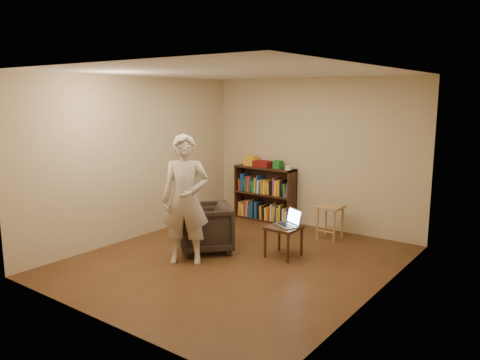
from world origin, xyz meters
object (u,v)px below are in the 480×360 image
Objects in this scene: bookshelf at (265,197)px; side_table at (284,231)px; armchair at (205,228)px; laptop at (289,222)px; person at (186,200)px; stool at (330,212)px.

side_table is (1.34, -1.53, -0.07)m from bookshelf.
armchair is (0.25, -2.00, -0.09)m from bookshelf.
armchair is 1.72× the size of side_table.
laptop is (1.39, -1.46, 0.07)m from bookshelf.
bookshelf is at bearing 64.02° from person.
person reaches higher than stool.
bookshelf is 2.21× the size of stool.
laptop is 1.53m from person.
stool is 1.31× the size of laptop.
armchair reaches higher than stool.
stool is 2.08m from armchair.
side_table is 0.16m from laptop.
laptop is at bearing 12.50° from person.
person is (-1.11, -2.20, 0.46)m from stool.
bookshelf is 2.02m from armchair.
stool is 2.51m from person.
bookshelf reaches higher than armchair.
laptop is 0.23× the size of person.
stool is at bearing 82.91° from side_table.
person is at bearing -106.54° from laptop.
bookshelf reaches higher than side_table.
person is at bearing -116.78° from stool.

